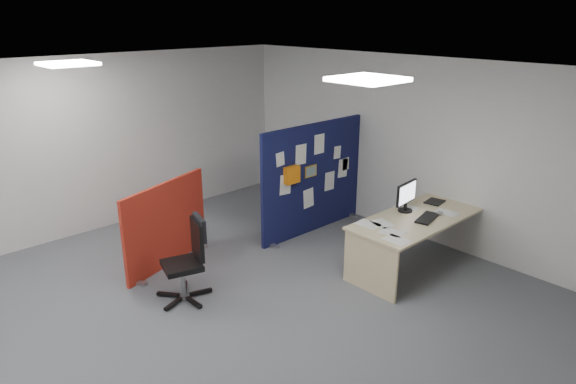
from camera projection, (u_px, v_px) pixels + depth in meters
floor at (150, 356)px, 5.15m from camera, size 9.00×9.00×0.00m
ceiling at (121, 85)px, 4.26m from camera, size 9.00×7.00×0.02m
wall_back at (18, 158)px, 7.13m from camera, size 9.00×0.02×2.70m
wall_right at (417, 150)px, 7.59m from camera, size 0.02×7.00×2.70m
ceiling_lights at (122, 78)px, 4.95m from camera, size 4.10×4.10×0.04m
navy_divider at (313, 178)px, 7.88m from camera, size 2.08×0.30×1.71m
main_desk at (414, 227)px, 6.82m from camera, size 1.97×0.88×0.73m
monitor_main at (406, 195)px, 6.85m from camera, size 0.47×0.19×0.41m
keyboard at (427, 218)px, 6.67m from camera, size 0.48×0.28×0.02m
mouse at (439, 213)px, 6.81m from camera, size 0.11×0.09×0.03m
paper_tray at (435, 202)px, 7.25m from camera, size 0.31×0.26×0.01m
red_divider at (166, 225)px, 6.87m from camera, size 1.49×0.55×1.17m
office_chair at (190, 254)px, 6.05m from camera, size 0.67×0.64×1.01m
desk_papers at (399, 223)px, 6.55m from camera, size 1.45×0.86×0.00m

